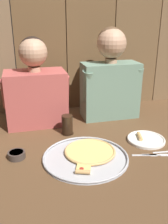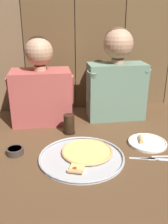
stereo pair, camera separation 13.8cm
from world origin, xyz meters
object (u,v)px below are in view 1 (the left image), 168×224
(dinner_plate, at_px, (146,139))
(dipping_bowl, at_px, (17,155))
(diner_right, at_px, (110,76))
(diner_left, at_px, (36,88))
(pizza_tray, at_px, (87,155))
(drinking_glass, at_px, (67,125))

(dinner_plate, relative_size, dipping_bowl, 2.45)
(dinner_plate, height_order, diner_right, diner_right)
(dinner_plate, distance_m, diner_left, 0.76)
(pizza_tray, bearing_deg, diner_left, 112.51)
(dinner_plate, xyz_separation_m, dipping_bowl, (-0.73, -0.01, 0.01))
(dinner_plate, relative_size, diner_left, 0.39)
(dinner_plate, bearing_deg, pizza_tray, -166.99)
(drinking_glass, xyz_separation_m, diner_right, (0.35, 0.21, 0.23))
(dinner_plate, height_order, diner_left, diner_left)
(dipping_bowl, relative_size, diner_right, 0.14)
(pizza_tray, height_order, diner_right, diner_right)
(drinking_glass, relative_size, diner_right, 0.19)
(pizza_tray, relative_size, dinner_plate, 2.00)
(dinner_plate, distance_m, dipping_bowl, 0.73)
(drinking_glass, relative_size, dipping_bowl, 1.34)
(pizza_tray, height_order, diner_left, diner_left)
(dipping_bowl, bearing_deg, diner_left, 71.74)
(dinner_plate, bearing_deg, diner_left, 144.44)
(diner_left, distance_m, diner_right, 0.51)
(pizza_tray, relative_size, drinking_glass, 3.66)
(dipping_bowl, bearing_deg, diner_right, 33.37)
(pizza_tray, relative_size, dipping_bowl, 4.92)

